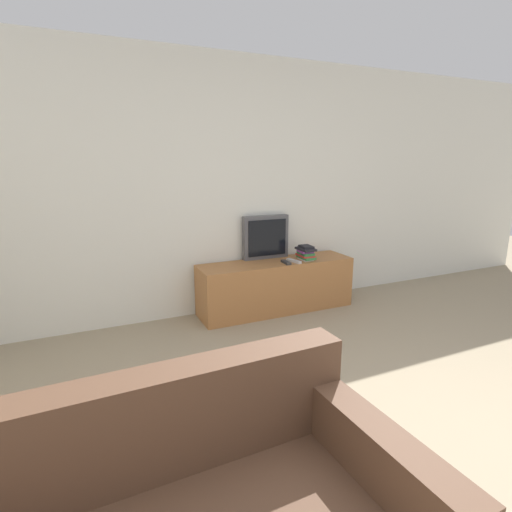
{
  "coord_description": "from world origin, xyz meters",
  "views": [
    {
      "loc": [
        -1.53,
        -0.87,
        1.58
      ],
      "look_at": [
        -0.02,
        2.45,
        0.71
      ],
      "focal_mm": 28.0,
      "sensor_mm": 36.0,
      "label": 1
    }
  ],
  "objects_px": {
    "book_stack": "(306,253)",
    "remote_secondary": "(294,261)",
    "tv_stand": "(276,286)",
    "remote_on_stand": "(286,262)",
    "television": "(266,237)"
  },
  "relations": [
    {
      "from": "television",
      "to": "book_stack",
      "type": "bearing_deg",
      "value": -33.44
    },
    {
      "from": "tv_stand",
      "to": "remote_secondary",
      "type": "height_order",
      "value": "remote_secondary"
    },
    {
      "from": "tv_stand",
      "to": "remote_secondary",
      "type": "xyz_separation_m",
      "value": [
        0.15,
        -0.1,
        0.28
      ]
    },
    {
      "from": "book_stack",
      "to": "remote_on_stand",
      "type": "bearing_deg",
      "value": -168.41
    },
    {
      "from": "book_stack",
      "to": "remote_secondary",
      "type": "distance_m",
      "value": 0.18
    },
    {
      "from": "tv_stand",
      "to": "remote_secondary",
      "type": "relative_size",
      "value": 8.62
    },
    {
      "from": "remote_on_stand",
      "to": "remote_secondary",
      "type": "height_order",
      "value": "same"
    },
    {
      "from": "remote_on_stand",
      "to": "television",
      "type": "bearing_deg",
      "value": 107.54
    },
    {
      "from": "book_stack",
      "to": "remote_secondary",
      "type": "bearing_deg",
      "value": -166.2
    },
    {
      "from": "tv_stand",
      "to": "book_stack",
      "type": "bearing_deg",
      "value": -11.17
    },
    {
      "from": "remote_secondary",
      "to": "television",
      "type": "bearing_deg",
      "value": 125.11
    },
    {
      "from": "tv_stand",
      "to": "remote_on_stand",
      "type": "xyz_separation_m",
      "value": [
        0.05,
        -0.12,
        0.28
      ]
    },
    {
      "from": "tv_stand",
      "to": "remote_secondary",
      "type": "distance_m",
      "value": 0.34
    },
    {
      "from": "television",
      "to": "remote_on_stand",
      "type": "height_order",
      "value": "television"
    },
    {
      "from": "television",
      "to": "book_stack",
      "type": "xyz_separation_m",
      "value": [
        0.36,
        -0.24,
        -0.16
      ]
    }
  ]
}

